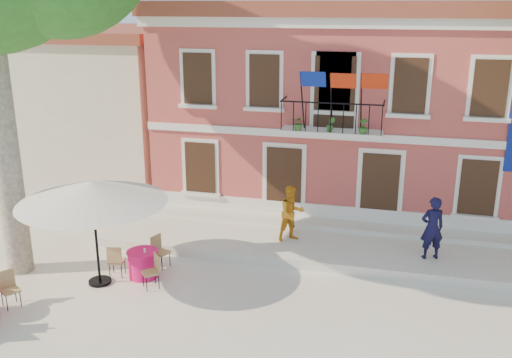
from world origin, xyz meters
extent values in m
plane|color=beige|center=(0.00, 0.00, 0.00)|extent=(90.00, 90.00, 0.00)
cube|color=#BB4347|center=(2.00, 10.00, 3.50)|extent=(13.00, 8.00, 7.00)
cube|color=brown|center=(2.00, 10.00, 7.25)|extent=(13.50, 8.50, 0.50)
cube|color=silver|center=(2.00, 6.05, 6.85)|extent=(13.30, 0.35, 0.35)
cube|color=silver|center=(2.00, 5.55, 3.50)|extent=(3.20, 0.90, 0.15)
cube|color=black|center=(2.00, 5.15, 4.50)|extent=(3.20, 0.04, 0.04)
cube|color=navy|center=(1.10, 4.80, 5.25)|extent=(0.76, 0.27, 0.47)
cube|color=#B8270C|center=(2.00, 4.80, 5.25)|extent=(0.76, 0.29, 0.47)
cube|color=#B8270C|center=(2.90, 4.80, 5.25)|extent=(0.76, 0.27, 0.47)
imported|color=#26591E|center=(1.00, 5.25, 3.82)|extent=(0.43, 0.37, 0.48)
imported|color=#26591E|center=(2.00, 5.25, 3.82)|extent=(0.26, 0.21, 0.48)
imported|color=#26591E|center=(3.00, 5.25, 3.82)|extent=(0.27, 0.27, 0.48)
cube|color=beige|center=(-9.50, 11.00, 3.00)|extent=(9.00, 9.00, 6.00)
cube|color=brown|center=(-9.50, 11.00, 6.20)|extent=(9.40, 9.40, 0.40)
cube|color=silver|center=(2.00, 4.40, 0.15)|extent=(14.00, 3.40, 0.30)
cylinder|color=#A59E84|center=(-6.30, 0.71, 3.97)|extent=(0.73, 0.73, 7.94)
cylinder|color=black|center=(-3.67, 0.55, 0.04)|extent=(0.63, 0.63, 0.08)
cylinder|color=black|center=(-3.67, 0.55, 1.30)|extent=(0.07, 0.07, 2.61)
cone|color=white|center=(-3.67, 0.55, 2.66)|extent=(3.96, 3.96, 0.57)
imported|color=black|center=(5.20, 3.83, 1.24)|extent=(0.80, 0.66, 1.88)
imported|color=orange|center=(1.03, 4.12, 1.19)|extent=(1.09, 1.05, 1.77)
cube|color=tan|center=(-5.21, -1.16, 0.47)|extent=(0.58, 0.58, 0.95)
cylinder|color=#F01664|center=(-2.66, 1.22, 0.38)|extent=(0.84, 0.84, 0.75)
cylinder|color=#F01664|center=(-2.66, 1.22, 0.76)|extent=(0.90, 0.90, 0.02)
cube|color=tan|center=(-2.17, 0.65, 0.47)|extent=(0.59, 0.59, 0.95)
cube|color=tan|center=(-2.41, 1.93, 0.47)|extent=(0.54, 0.54, 0.95)
cube|color=tan|center=(-3.40, 1.08, 0.47)|extent=(0.49, 0.49, 0.95)
camera|label=1|loc=(4.06, -12.18, 7.45)|focal=40.00mm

